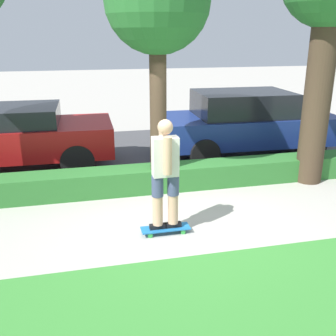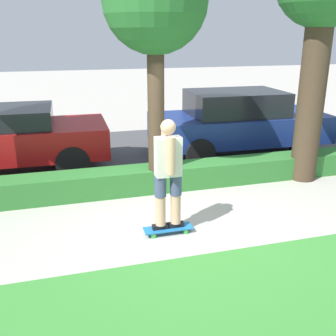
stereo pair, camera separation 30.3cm
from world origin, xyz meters
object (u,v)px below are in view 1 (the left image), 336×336
object	(u,v)px
skater_person	(165,172)
parked_car_front	(14,136)
skateboard	(165,229)
tree_mid	(157,5)
parked_car_middle	(245,122)

from	to	relation	value
skater_person	parked_car_front	world-z (taller)	skater_person
parked_car_front	skateboard	bearing A→B (deg)	-53.85
tree_mid	parked_car_front	world-z (taller)	tree_mid
parked_car_middle	tree_mid	bearing A→B (deg)	-140.97
skater_person	tree_mid	world-z (taller)	tree_mid
skateboard	tree_mid	size ratio (longest dim) A/B	0.17
skater_person	tree_mid	distance (m)	2.97
skateboard	parked_car_middle	bearing A→B (deg)	52.07
skater_person	parked_car_front	size ratio (longest dim) A/B	0.39
skateboard	parked_car_middle	distance (m)	4.79
skater_person	parked_car_middle	distance (m)	4.73
skateboard	parked_car_middle	size ratio (longest dim) A/B	0.17
skateboard	parked_car_front	distance (m)	4.69
tree_mid	parked_car_front	xyz separation A→B (m)	(-2.90, 2.09, -2.63)
tree_mid	parked_car_front	bearing A→B (deg)	144.29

